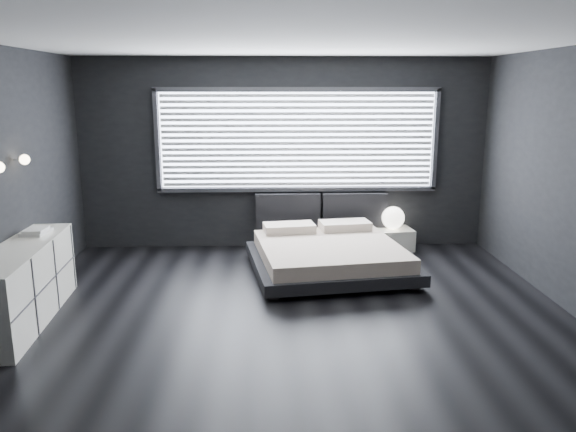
{
  "coord_description": "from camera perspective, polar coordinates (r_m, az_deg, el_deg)",
  "views": [
    {
      "loc": [
        -0.21,
        -5.53,
        2.38
      ],
      "look_at": [
        0.0,
        0.85,
        0.9
      ],
      "focal_mm": 35.0,
      "sensor_mm": 36.0,
      "label": 1
    }
  ],
  "objects": [
    {
      "name": "room",
      "position": [
        5.62,
        0.29,
        3.02
      ],
      "size": [
        6.04,
        6.0,
        2.8
      ],
      "color": "black",
      "rests_on": "ground"
    },
    {
      "name": "window",
      "position": [
        8.27,
        0.96,
        7.7
      ],
      "size": [
        4.14,
        0.09,
        1.52
      ],
      "color": "white",
      "rests_on": "ground"
    },
    {
      "name": "headboard",
      "position": [
        8.4,
        3.39,
        0.58
      ],
      "size": [
        1.96,
        0.16,
        0.52
      ],
      "color": "black",
      "rests_on": "ground"
    },
    {
      "name": "sconce_far",
      "position": [
        6.78,
        -25.21,
        5.21
      ],
      "size": [
        0.18,
        0.11,
        0.11
      ],
      "color": "silver",
      "rests_on": "ground"
    },
    {
      "name": "bed",
      "position": [
        7.35,
        4.15,
        -3.94
      ],
      "size": [
        2.22,
        2.15,
        0.51
      ],
      "color": "black",
      "rests_on": "ground"
    },
    {
      "name": "nightstand",
      "position": [
        8.53,
        10.64,
        -2.29
      ],
      "size": [
        0.59,
        0.51,
        0.31
      ],
      "primitive_type": "cube",
      "rotation": [
        0.0,
        0.0,
        0.12
      ],
      "color": "white",
      "rests_on": "ground"
    },
    {
      "name": "orb_lamp",
      "position": [
        8.45,
        10.63,
        -0.17
      ],
      "size": [
        0.33,
        0.33,
        0.33
      ],
      "primitive_type": "sphere",
      "color": "white",
      "rests_on": "nightstand"
    },
    {
      "name": "dresser",
      "position": [
        6.4,
        -25.57,
        -6.3
      ],
      "size": [
        0.68,
        2.02,
        0.8
      ],
      "color": "white",
      "rests_on": "ground"
    },
    {
      "name": "book_stack",
      "position": [
        6.75,
        -24.21,
        -1.41
      ],
      "size": [
        0.27,
        0.34,
        0.07
      ],
      "color": "silver",
      "rests_on": "dresser"
    }
  ]
}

